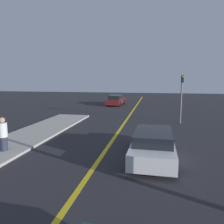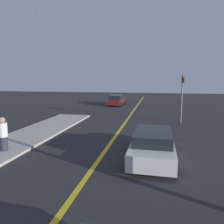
% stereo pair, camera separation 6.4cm
% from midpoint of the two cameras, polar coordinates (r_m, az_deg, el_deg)
% --- Properties ---
extents(road_center_line, '(0.20, 60.00, 0.01)m').
position_cam_midpoint_polar(road_center_line, '(13.95, 1.09, -5.81)').
color(road_center_line, gold).
rests_on(road_center_line, ground_plane).
extents(car_ahead_center, '(1.98, 4.70, 1.27)m').
position_cam_midpoint_polar(car_ahead_center, '(9.94, 10.45, -8.23)').
color(car_ahead_center, silver).
rests_on(car_ahead_center, ground_plane).
extents(car_far_distant, '(2.06, 4.46, 1.34)m').
position_cam_midpoint_polar(car_far_distant, '(29.29, 0.92, 3.10)').
color(car_far_distant, maroon).
rests_on(car_far_distant, ground_plane).
extents(pedestrian_far_standing, '(0.41, 0.41, 1.60)m').
position_cam_midpoint_polar(pedestrian_far_standing, '(11.49, -26.73, -5.25)').
color(pedestrian_far_standing, '#282D3D').
rests_on(pedestrian_far_standing, sidewalk_left).
extents(traffic_light, '(0.18, 0.40, 3.75)m').
position_cam_midpoint_polar(traffic_light, '(17.78, 17.59, 4.50)').
color(traffic_light, slate).
rests_on(traffic_light, ground_plane).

